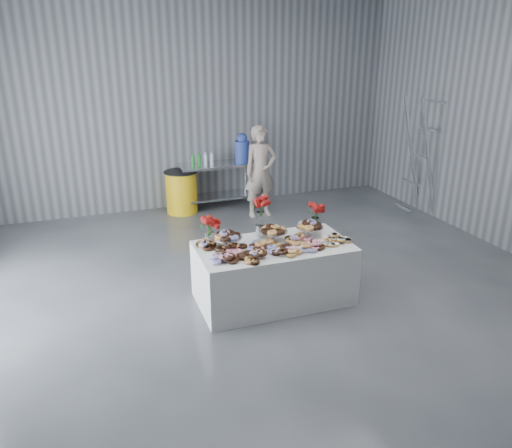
{
  "coord_description": "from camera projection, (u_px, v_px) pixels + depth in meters",
  "views": [
    {
      "loc": [
        -2.19,
        -4.95,
        3.14
      ],
      "look_at": [
        -0.14,
        0.68,
        0.91
      ],
      "focal_mm": 35.0,
      "sensor_mm": 36.0,
      "label": 1
    }
  ],
  "objects": [
    {
      "name": "trash_barrel",
      "position": [
        182.0,
        192.0,
        9.5
      ],
      "size": [
        0.63,
        0.63,
        0.81
      ],
      "rotation": [
        0.0,
        0.0,
        -0.15
      ],
      "color": "yellow",
      "rests_on": "ground"
    },
    {
      "name": "water_jug",
      "position": [
        242.0,
        149.0,
        9.63
      ],
      "size": [
        0.28,
        0.28,
        0.55
      ],
      "color": "blue",
      "rests_on": "prep_table"
    },
    {
      "name": "donut_mounds",
      "position": [
        275.0,
        243.0,
        6.09
      ],
      "size": [
        1.81,
        0.81,
        0.09
      ],
      "primitive_type": null,
      "rotation": [
        0.0,
        0.0,
        -0.01
      ],
      "color": "#DDAE51",
      "rests_on": "display_table"
    },
    {
      "name": "bouquet_center",
      "position": [
        260.0,
        208.0,
        6.31
      ],
      "size": [
        0.26,
        0.26,
        0.57
      ],
      "color": "silver",
      "rests_on": "display_table"
    },
    {
      "name": "drink_bottles",
      "position": [
        202.0,
        159.0,
        9.32
      ],
      "size": [
        0.54,
        0.08,
        0.27
      ],
      "primitive_type": null,
      "color": "#268C33",
      "rests_on": "prep_table"
    },
    {
      "name": "display_table",
      "position": [
        274.0,
        273.0,
        6.28
      ],
      "size": [
        1.91,
        1.02,
        0.75
      ],
      "primitive_type": "cube",
      "rotation": [
        0.0,
        0.0,
        -0.01
      ],
      "color": "white",
      "rests_on": "ground"
    },
    {
      "name": "bouquet_left",
      "position": [
        209.0,
        223.0,
        6.03
      ],
      "size": [
        0.26,
        0.26,
        0.42
      ],
      "color": "white",
      "rests_on": "display_table"
    },
    {
      "name": "danish_pile",
      "position": [
        334.0,
        238.0,
        6.23
      ],
      "size": [
        0.48,
        0.48,
        0.11
      ],
      "primitive_type": null,
      "color": "white",
      "rests_on": "display_table"
    },
    {
      "name": "cake_stand_mid",
      "position": [
        273.0,
        230.0,
        6.25
      ],
      "size": [
        0.36,
        0.36,
        0.17
      ],
      "color": "silver",
      "rests_on": "display_table"
    },
    {
      "name": "room_walls",
      "position": [
        264.0,
        90.0,
        5.21
      ],
      "size": [
        8.04,
        9.04,
        4.02
      ],
      "color": "gray",
      "rests_on": "ground"
    },
    {
      "name": "cake_stand_right",
      "position": [
        310.0,
        226.0,
        6.4
      ],
      "size": [
        0.36,
        0.36,
        0.17
      ],
      "color": "silver",
      "rests_on": "display_table"
    },
    {
      "name": "person",
      "position": [
        261.0,
        172.0,
        9.18
      ],
      "size": [
        0.64,
        0.44,
        1.7
      ],
      "primitive_type": "imported",
      "rotation": [
        0.0,
        0.0,
        0.06
      ],
      "color": "#CC8C93",
      "rests_on": "ground"
    },
    {
      "name": "ground",
      "position": [
        285.0,
        310.0,
        6.16
      ],
      "size": [
        9.0,
        9.0,
        0.0
      ],
      "primitive_type": "plane",
      "color": "#3B3E43",
      "rests_on": "ground"
    },
    {
      "name": "cake_stand_left",
      "position": [
        227.0,
        236.0,
        6.06
      ],
      "size": [
        0.36,
        0.36,
        0.17
      ],
      "color": "silver",
      "rests_on": "display_table"
    },
    {
      "name": "bouquet_right",
      "position": [
        315.0,
        209.0,
        6.53
      ],
      "size": [
        0.26,
        0.26,
        0.42
      ],
      "color": "white",
      "rests_on": "display_table"
    },
    {
      "name": "prep_table",
      "position": [
        218.0,
        178.0,
        9.66
      ],
      "size": [
        1.5,
        0.6,
        0.9
      ],
      "color": "silver",
      "rests_on": "ground"
    },
    {
      "name": "stepladder",
      "position": [
        419.0,
        156.0,
        9.2
      ],
      "size": [
        0.78,
        0.55,
        2.22
      ],
      "primitive_type": null,
      "rotation": [
        0.0,
        -0.25,
        0.0
      ],
      "color": "silver",
      "rests_on": "ground"
    }
  ]
}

